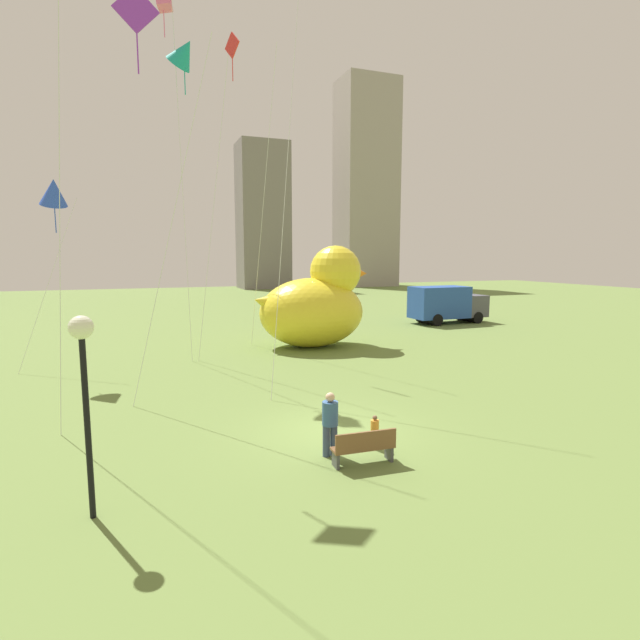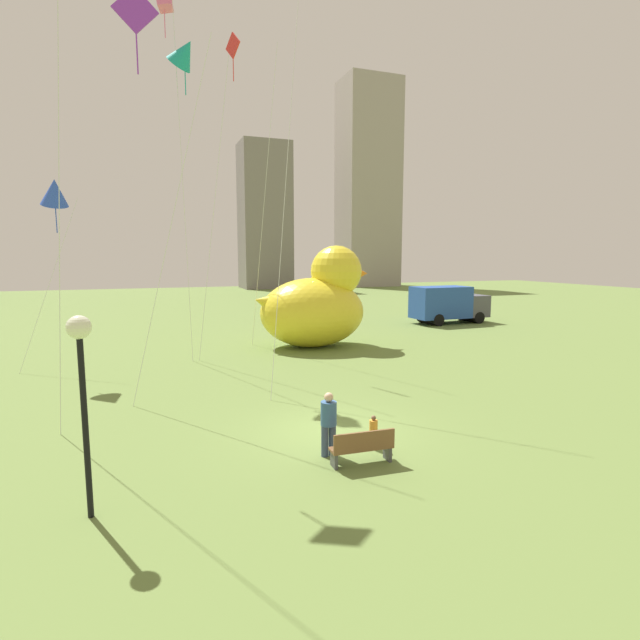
# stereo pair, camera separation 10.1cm
# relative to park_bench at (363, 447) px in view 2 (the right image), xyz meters

# --- Properties ---
(ground_plane) EXTENTS (140.00, 140.00, 0.00)m
(ground_plane) POSITION_rel_park_bench_xyz_m (0.18, 2.41, -0.47)
(ground_plane) COLOR olive
(park_bench) EXTENTS (1.63, 0.52, 0.90)m
(park_bench) POSITION_rel_park_bench_xyz_m (0.00, 0.00, 0.00)
(park_bench) COLOR brown
(park_bench) RESTS_ON ground
(person_adult) EXTENTS (0.42, 0.42, 1.70)m
(person_adult) POSITION_rel_park_bench_xyz_m (-0.59, 0.82, 0.47)
(person_adult) COLOR #38476B
(person_adult) RESTS_ON ground
(person_child) EXTENTS (0.23, 0.23, 0.93)m
(person_child) POSITION_rel_park_bench_xyz_m (0.73, 0.85, 0.04)
(person_child) COLOR silver
(person_child) RESTS_ON ground
(giant_inflatable_duck) EXTENTS (6.98, 4.48, 5.78)m
(giant_inflatable_duck) POSITION_rel_park_bench_xyz_m (4.44, 15.59, 1.99)
(giant_inflatable_duck) COLOR yellow
(giant_inflatable_duck) RESTS_ON ground
(lamppost) EXTENTS (0.46, 0.46, 4.09)m
(lamppost) POSITION_rel_park_bench_xyz_m (-6.18, -0.34, 2.68)
(lamppost) COLOR black
(lamppost) RESTS_ON ground
(box_truck) EXTENTS (6.09, 2.53, 2.85)m
(box_truck) POSITION_rel_park_bench_xyz_m (17.27, 21.20, 0.97)
(box_truck) COLOR #264CA5
(box_truck) RESTS_ON ground
(city_skyline) EXTENTS (81.36, 16.73, 34.05)m
(city_skyline) POSITION_rel_park_bench_xyz_m (-7.04, 63.61, 14.78)
(city_skyline) COLOR gray
(city_skyline) RESTS_ON ground
(kite_purple) EXTENTS (2.85, 2.25, 12.66)m
(kite_purple) POSITION_rel_park_bench_xyz_m (-4.74, 5.08, 10.97)
(kite_purple) COLOR silver
(kite_purple) RESTS_ON ground
(kite_blue) EXTENTS (2.71, 2.81, 8.58)m
(kite_blue) POSITION_rel_park_bench_xyz_m (-8.24, 13.26, 7.38)
(kite_blue) COLOR silver
(kite_blue) RESTS_ON ground
(kite_teal) EXTENTS (2.75, 2.77, 14.53)m
(kite_teal) POSITION_rel_park_bench_xyz_m (-2.79, 12.13, 13.25)
(kite_teal) COLOR silver
(kite_teal) RESTS_ON ground
(kite_pink) EXTENTS (1.18, 1.23, 17.20)m
(kite_pink) POSITION_rel_park_bench_xyz_m (-3.44, 13.65, 15.94)
(kite_pink) COLOR silver
(kite_pink) RESTS_ON ground
(kite_red) EXTENTS (2.27, 3.16, 16.27)m
(kite_red) POSITION_rel_park_bench_xyz_m (0.07, 15.39, 14.25)
(kite_red) COLOR silver
(kite_red) RESTS_ON ground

